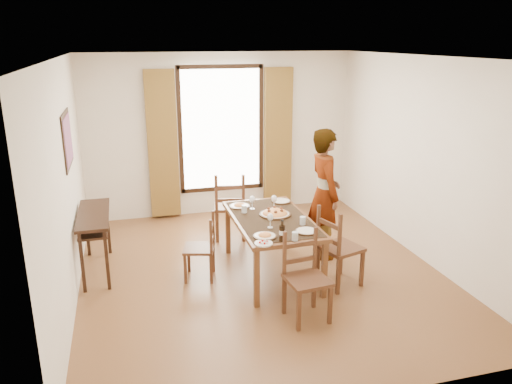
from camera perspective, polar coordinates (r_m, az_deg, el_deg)
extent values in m
plane|color=brown|center=(6.55, 0.55, -9.17)|extent=(5.00, 5.00, 0.00)
cube|color=white|center=(8.45, -4.05, 6.53)|extent=(4.50, 0.10, 2.70)
cube|color=white|center=(3.86, 10.77, -7.00)|extent=(4.50, 0.10, 2.70)
cube|color=white|center=(5.90, -20.96, 0.69)|extent=(0.10, 5.00, 2.70)
cube|color=white|center=(7.01, 18.61, 3.43)|extent=(0.10, 5.00, 2.70)
cube|color=white|center=(5.87, 0.63, 15.34)|extent=(4.50, 5.00, 0.04)
cube|color=white|center=(8.40, -4.02, 7.16)|extent=(1.30, 0.04, 2.00)
cube|color=brown|center=(8.25, -10.62, 5.31)|extent=(0.48, 0.10, 2.40)
cube|color=brown|center=(8.62, 2.52, 6.10)|extent=(0.48, 0.10, 2.40)
cube|color=black|center=(6.39, -20.78, 5.62)|extent=(0.02, 0.86, 0.66)
cube|color=red|center=(6.39, -20.69, 5.63)|extent=(0.01, 0.76, 0.56)
cube|color=black|center=(6.62, -18.10, -2.47)|extent=(0.38, 1.20, 0.04)
cube|color=black|center=(6.66, -18.01, -3.44)|extent=(0.34, 1.10, 0.03)
cube|color=black|center=(6.26, -19.24, -7.66)|extent=(0.04, 0.04, 0.76)
cube|color=black|center=(7.28, -18.75, -4.10)|extent=(0.04, 0.04, 0.76)
cube|color=black|center=(6.24, -16.66, -7.49)|extent=(0.04, 0.04, 0.76)
cube|color=black|center=(7.26, -16.55, -3.94)|extent=(0.04, 0.04, 0.76)
cube|color=brown|center=(6.25, 1.82, -3.26)|extent=(0.93, 1.65, 0.05)
cube|color=black|center=(6.25, 1.82, -3.02)|extent=(0.86, 1.51, 0.01)
cube|color=brown|center=(5.63, 0.07, -9.85)|extent=(0.06, 0.06, 0.70)
cube|color=brown|center=(6.99, -3.23, -4.33)|extent=(0.06, 0.06, 0.70)
cube|color=brown|center=(5.87, 7.81, -8.82)|extent=(0.06, 0.06, 0.70)
cube|color=brown|center=(7.18, 3.12, -3.70)|extent=(0.06, 0.06, 0.70)
cube|color=#512D1B|center=(6.30, -6.53, -6.44)|extent=(0.46, 0.46, 0.04)
cube|color=#512D1B|center=(6.54, -7.70, -7.45)|extent=(0.04, 0.04, 0.40)
cube|color=#512D1B|center=(6.51, -4.90, -7.50)|extent=(0.04, 0.04, 0.40)
cube|color=#512D1B|center=(6.26, -8.09, -8.67)|extent=(0.04, 0.04, 0.40)
cube|color=#512D1B|center=(6.22, -5.16, -8.72)|extent=(0.04, 0.04, 0.40)
cube|color=#512D1B|center=(6.34, -4.92, -4.05)|extent=(0.03, 0.03, 0.44)
cube|color=#512D1B|center=(6.05, -5.18, -5.15)|extent=(0.03, 0.03, 0.44)
cube|color=#512D1B|center=(6.23, -5.03, -5.34)|extent=(0.11, 0.31, 0.04)
cube|color=#512D1B|center=(6.17, -5.06, -3.98)|extent=(0.11, 0.31, 0.04)
cube|color=#512D1B|center=(7.50, -3.02, -1.65)|extent=(0.53, 0.53, 0.04)
cube|color=#512D1B|center=(7.77, -1.58, -2.85)|extent=(0.04, 0.04, 0.49)
cube|color=#512D1B|center=(7.41, -1.44, -3.89)|extent=(0.04, 0.04, 0.49)
cube|color=#512D1B|center=(7.77, -4.48, -2.92)|extent=(0.04, 0.04, 0.49)
cube|color=#512D1B|center=(7.40, -4.47, -3.96)|extent=(0.04, 0.04, 0.49)
cube|color=#512D1B|center=(7.23, -1.46, -0.10)|extent=(0.04, 0.04, 0.54)
cube|color=#512D1B|center=(7.22, -4.57, -0.17)|extent=(0.04, 0.04, 0.54)
cube|color=#512D1B|center=(7.25, -3.00, -0.95)|extent=(0.39, 0.10, 0.05)
cube|color=#512D1B|center=(7.19, -3.02, 0.53)|extent=(0.39, 0.10, 0.05)
cube|color=#512D1B|center=(5.39, 5.89, -10.00)|extent=(0.47, 0.47, 0.04)
cube|color=#512D1B|center=(5.28, 4.91, -13.39)|extent=(0.04, 0.04, 0.46)
cube|color=#512D1B|center=(5.57, 3.24, -11.63)|extent=(0.04, 0.04, 0.46)
cube|color=#512D1B|center=(5.44, 8.46, -12.59)|extent=(0.04, 0.04, 0.46)
cube|color=#512D1B|center=(5.71, 6.64, -10.93)|extent=(0.04, 0.04, 0.46)
cube|color=#512D1B|center=(5.36, 3.28, -7.07)|extent=(0.04, 0.04, 0.51)
cube|color=#512D1B|center=(5.51, 6.76, -6.47)|extent=(0.04, 0.04, 0.51)
cube|color=#512D1B|center=(5.48, 5.02, -7.74)|extent=(0.37, 0.06, 0.05)
cube|color=#512D1B|center=(5.40, 5.07, -5.98)|extent=(0.37, 0.06, 0.05)
cube|color=#512D1B|center=(6.16, 9.63, -6.32)|extent=(0.56, 0.56, 0.04)
cube|color=#512D1B|center=(6.26, 12.02, -8.48)|extent=(0.04, 0.04, 0.48)
cube|color=#512D1B|center=(6.02, 9.38, -9.41)|extent=(0.04, 0.04, 0.48)
cube|color=#512D1B|center=(6.51, 9.66, -7.31)|extent=(0.04, 0.04, 0.48)
cube|color=#512D1B|center=(6.27, 7.04, -8.14)|extent=(0.04, 0.04, 0.48)
cube|color=#512D1B|center=(5.80, 9.54, -4.99)|extent=(0.04, 0.04, 0.53)
cube|color=#512D1B|center=(6.07, 7.13, -3.86)|extent=(0.04, 0.04, 0.53)
cube|color=#512D1B|center=(5.98, 8.26, -5.36)|extent=(0.14, 0.37, 0.05)
cube|color=#512D1B|center=(5.91, 8.34, -3.65)|extent=(0.14, 0.37, 0.05)
imported|color=gray|center=(6.81, 7.83, -0.20)|extent=(0.67, 0.46, 1.79)
cylinder|color=silver|center=(6.04, 5.36, -3.27)|extent=(0.07, 0.07, 0.10)
cylinder|color=silver|center=(6.42, -1.35, -1.94)|extent=(0.07, 0.07, 0.10)
cylinder|color=silver|center=(5.57, 4.49, -5.07)|extent=(0.07, 0.07, 0.10)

